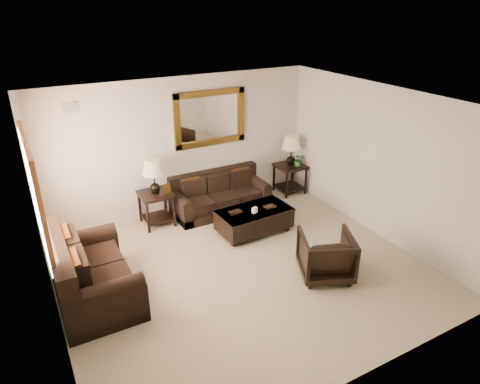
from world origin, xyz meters
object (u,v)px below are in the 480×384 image
sofa (220,197)px  armchair (326,253)px  loveseat (89,276)px  coffee_table (254,218)px  end_table_left (155,183)px  end_table_right (291,156)px

sofa → armchair: size_ratio=2.40×
loveseat → armchair: size_ratio=2.22×
armchair → coffee_table: bearing=-56.2°
sofa → loveseat: (-2.90, -1.65, 0.08)m
end_table_left → coffee_table: end_table_left is taller
loveseat → end_table_left: size_ratio=1.35×
coffee_table → end_table_right: bearing=33.6°
sofa → end_table_left: end_table_left is taller
loveseat → end_table_left: bearing=-43.1°
coffee_table → armchair: size_ratio=1.72×
sofa → armchair: 2.88m
loveseat → end_table_right: 4.99m
sofa → end_table_right: size_ratio=1.48×
end_table_right → coffee_table: bearing=-144.0°
sofa → end_table_left: (-1.32, 0.04, 0.57)m
loveseat → armchair: (3.33, -1.19, 0.03)m
sofa → loveseat: 3.33m
loveseat → coffee_table: size_ratio=1.29×
end_table_left → end_table_right: 3.08m
end_table_left → coffee_table: bearing=-38.5°
loveseat → coffee_table: loveseat is taller
loveseat → end_table_left: (1.58, 1.69, 0.49)m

